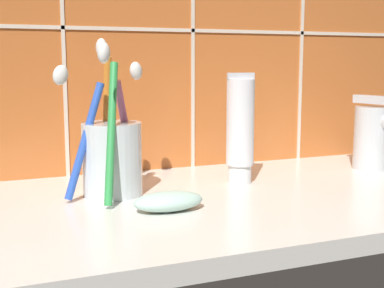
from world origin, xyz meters
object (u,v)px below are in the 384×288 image
object	(u,v)px
sink_faucet	(376,134)
soap_bar	(169,201)
toothpaste_tube	(240,129)
toothbrush_cup	(111,153)

from	to	relation	value
sink_faucet	soap_bar	distance (cm)	36.71
toothpaste_tube	sink_faucet	distance (cm)	22.37
toothpaste_tube	soap_bar	world-z (taller)	toothpaste_tube
toothpaste_tube	sink_faucet	size ratio (longest dim) A/B	1.15
toothbrush_cup	sink_faucet	bearing A→B (deg)	0.59
toothpaste_tube	sink_faucet	xyz separation A→B (cm)	(22.29, 0.33, -1.83)
toothbrush_cup	soap_bar	xyz separation A→B (cm)	(3.95, -8.92, -4.05)
sink_faucet	toothpaste_tube	bearing A→B (deg)	-103.14
toothbrush_cup	toothpaste_tube	world-z (taller)	toothbrush_cup
toothbrush_cup	toothpaste_tube	distance (cm)	17.03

